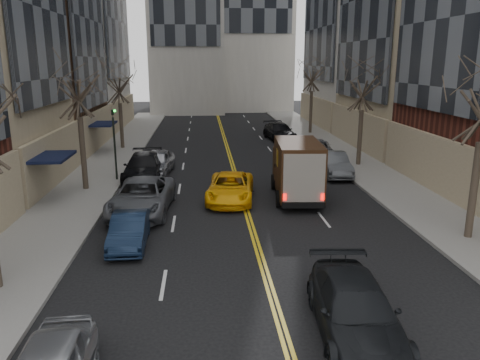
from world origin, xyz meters
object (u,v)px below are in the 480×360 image
(ups_truck, at_px, (297,170))
(observer_sedan, at_px, (355,310))
(taxi, at_px, (230,188))
(pedestrian, at_px, (277,179))

(ups_truck, bearing_deg, observer_sedan, -90.12)
(taxi, distance_m, pedestrian, 2.84)
(observer_sedan, relative_size, taxi, 1.05)
(ups_truck, height_order, pedestrian, ups_truck)
(ups_truck, distance_m, taxi, 3.66)
(taxi, bearing_deg, observer_sedan, -71.43)
(ups_truck, xyz_separation_m, pedestrian, (-0.88, 0.89, -0.70))
(ups_truck, height_order, observer_sedan, ups_truck)
(ups_truck, distance_m, pedestrian, 1.43)
(pedestrian, bearing_deg, ups_truck, -135.93)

